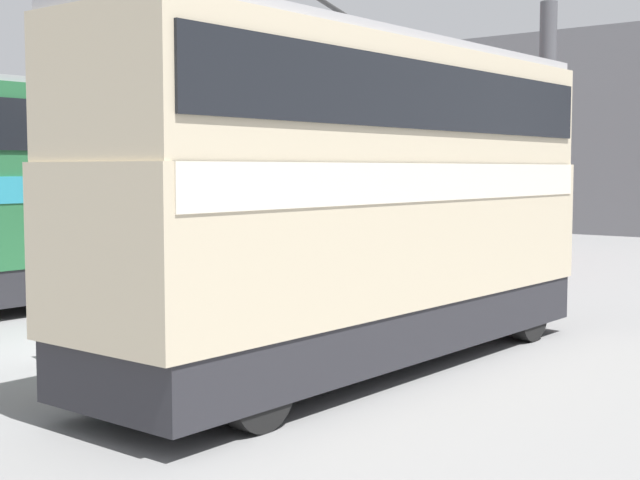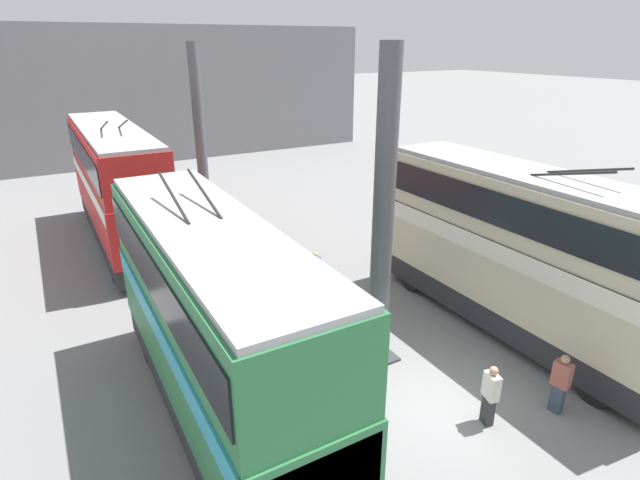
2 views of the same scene
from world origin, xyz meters
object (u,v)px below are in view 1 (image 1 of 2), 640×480
at_px(bus_left_far, 362,183).
at_px(bus_right_mid, 48,181).
at_px(person_aisle_foreground, 64,311).
at_px(person_by_right_row, 152,268).
at_px(oil_drum, 345,266).
at_px(person_by_left_row, 106,327).
at_px(bus_right_far, 381,173).
at_px(person_aisle_midway, 348,267).

distance_m(bus_left_far, bus_right_mid, 9.41).
distance_m(bus_right_mid, person_aisle_foreground, 6.71).
bearing_deg(person_by_right_row, oil_drum, -79.51).
bearing_deg(person_by_left_row, oil_drum, 102.16).
height_order(bus_right_far, person_by_right_row, bus_right_far).
bearing_deg(person_by_right_row, bus_right_far, -63.53).
distance_m(person_by_left_row, person_by_right_row, 7.50).
distance_m(bus_right_mid, person_by_left_row, 8.47).
xyz_separation_m(bus_left_far, oil_drum, (8.35, 6.71, -2.47)).
distance_m(bus_left_far, oil_drum, 11.00).
bearing_deg(person_by_left_row, person_aisle_foreground, 153.81).
xyz_separation_m(bus_right_far, person_by_left_row, (-17.10, -7.21, -2.11)).
height_order(bus_right_mid, person_aisle_foreground, bus_right_mid).
relative_size(bus_left_far, person_aisle_foreground, 6.35).
height_order(bus_right_mid, person_by_right_row, bus_right_mid).
height_order(bus_left_far, person_aisle_midway, bus_left_far).
height_order(bus_right_far, person_aisle_midway, bus_right_far).
bearing_deg(person_by_left_row, bus_right_far, 103.60).
relative_size(person_aisle_foreground, oil_drum, 1.82).
bearing_deg(person_by_right_row, bus_right_mid, 52.24).
xyz_separation_m(person_by_left_row, oil_drum, (11.59, 4.55, -0.42)).
distance_m(bus_right_mid, bus_right_far, 13.13).
height_order(bus_right_mid, bus_right_far, bus_right_far).
relative_size(bus_right_far, person_aisle_midway, 7.12).
height_order(person_aisle_foreground, oil_drum, person_aisle_foreground).
bearing_deg(bus_right_mid, oil_drum, -19.27).
bearing_deg(person_aisle_midway, person_aisle_foreground, -149.17).
relative_size(bus_right_mid, bus_right_far, 0.85).
height_order(bus_left_far, person_by_right_row, bus_left_far).
relative_size(bus_right_far, person_aisle_foreground, 7.08).
bearing_deg(bus_right_mid, bus_right_far, -0.00).
bearing_deg(oil_drum, person_by_right_row, 173.36).
height_order(person_by_right_row, oil_drum, person_by_right_row).
height_order(bus_left_far, oil_drum, bus_left_far).
bearing_deg(person_aisle_foreground, person_by_left_row, 177.81).
bearing_deg(bus_right_mid, person_by_left_row, -118.82).
xyz_separation_m(bus_left_far, person_by_right_row, (2.09, 7.44, -2.04)).
bearing_deg(bus_right_mid, bus_left_far, -94.45).
distance_m(bus_right_far, person_aisle_midway, 10.23).
bearing_deg(person_aisle_foreground, bus_right_far, -57.17).
xyz_separation_m(person_aisle_foreground, oil_drum, (11.04, 2.74, -0.40)).
distance_m(bus_right_far, person_aisle_foreground, 17.54).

